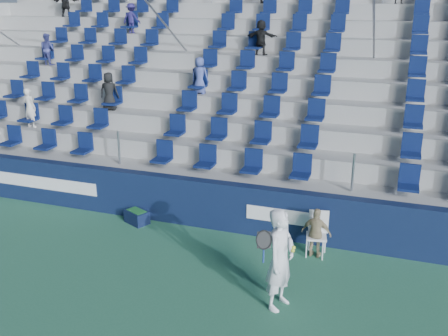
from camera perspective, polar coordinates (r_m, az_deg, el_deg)
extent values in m
plane|color=#2E6C4D|center=(9.83, -6.68, -14.36)|extent=(70.00, 70.00, 0.00)
cube|color=#101C3C|center=(12.12, -0.35, -4.33)|extent=(24.00, 0.30, 1.20)
cube|color=white|center=(14.34, -19.77, -1.66)|extent=(3.20, 0.02, 0.34)
cube|color=white|center=(11.59, 6.42, -5.46)|extent=(1.60, 0.02, 0.34)
cube|color=gray|center=(12.62, 0.52, -3.36)|extent=(24.00, 0.85, 1.20)
cube|color=gray|center=(13.29, 1.70, -1.05)|extent=(24.00, 0.85, 1.70)
cube|color=gray|center=(13.98, 2.76, 1.03)|extent=(24.00, 0.85, 2.20)
cube|color=gray|center=(14.69, 3.72, 2.91)|extent=(24.00, 0.85, 2.70)
cube|color=gray|center=(15.42, 4.60, 4.61)|extent=(24.00, 0.85, 3.20)
cube|color=gray|center=(16.16, 5.40, 6.16)|extent=(24.00, 0.85, 3.70)
cube|color=gray|center=(16.92, 6.13, 7.57)|extent=(24.00, 0.85, 4.20)
cube|color=gray|center=(17.69, 6.80, 8.86)|extent=(24.00, 0.85, 4.70)
cube|color=gray|center=(18.47, 7.42, 10.04)|extent=(24.00, 0.85, 5.20)
cube|color=gray|center=(19.06, 7.92, 11.80)|extent=(24.00, 0.50, 6.20)
cube|color=#0B1845|center=(12.29, 0.54, 0.75)|extent=(16.05, 0.50, 0.70)
cube|color=#0B1845|center=(12.93, 1.75, 3.95)|extent=(16.05, 0.50, 0.70)
cube|color=#0B1845|center=(13.61, 2.86, 6.85)|extent=(16.05, 0.50, 0.70)
cube|color=#0B1845|center=(14.32, 3.87, 9.47)|extent=(16.05, 0.50, 0.70)
cube|color=#0B1845|center=(15.06, 4.79, 11.83)|extent=(16.05, 0.50, 0.70)
cube|color=#0B1845|center=(15.83, 5.64, 13.96)|extent=(16.05, 0.50, 0.70)
cube|color=#0B1845|center=(16.62, 6.43, 15.88)|extent=(16.05, 0.50, 0.70)
cube|color=#0B1845|center=(17.44, 7.15, 17.63)|extent=(16.05, 0.50, 0.70)
cylinder|color=gray|center=(16.00, -5.95, 15.07)|extent=(0.06, 7.68, 4.55)
cylinder|color=gray|center=(14.53, 16.76, 14.05)|extent=(0.06, 7.68, 4.55)
imported|color=beige|center=(15.99, -21.33, 6.43)|extent=(0.46, 0.32, 1.18)
imported|color=black|center=(15.86, 4.27, 14.65)|extent=(1.00, 0.41, 1.06)
imported|color=black|center=(20.99, -17.67, 17.65)|extent=(1.06, 0.53, 1.10)
imported|color=#3F4C8B|center=(14.79, -2.79, 10.51)|extent=(0.54, 0.37, 1.07)
imported|color=black|center=(15.27, -12.99, 8.52)|extent=(0.62, 0.49, 1.12)
imported|color=#211B53|center=(18.50, -10.52, 16.47)|extent=(0.67, 0.39, 1.02)
imported|color=#393D7E|center=(18.46, -19.52, 12.67)|extent=(0.58, 0.49, 1.05)
imported|color=silver|center=(9.07, 6.47, -10.35)|extent=(0.63, 0.80, 1.92)
cylinder|color=navy|center=(8.83, 4.53, -9.93)|extent=(0.03, 0.03, 0.28)
torus|color=black|center=(8.69, 4.58, -8.20)|extent=(0.30, 0.17, 0.28)
plane|color=#262626|center=(8.69, 4.58, -8.20)|extent=(0.30, 0.16, 0.29)
sphere|color=yellow|center=(8.70, 7.87, -9.35)|extent=(0.07, 0.07, 0.07)
sphere|color=yellow|center=(8.74, 7.96, -9.00)|extent=(0.07, 0.07, 0.07)
cube|color=white|center=(11.13, 10.51, -7.70)|extent=(0.51, 0.51, 0.04)
cube|color=white|center=(11.20, 10.76, -6.03)|extent=(0.43, 0.12, 0.53)
cylinder|color=white|center=(11.10, 9.40, -9.07)|extent=(0.03, 0.03, 0.43)
cylinder|color=white|center=(11.06, 11.20, -9.30)|extent=(0.03, 0.03, 0.43)
cylinder|color=white|center=(11.41, 9.71, -8.28)|extent=(0.03, 0.03, 0.43)
cylinder|color=white|center=(11.37, 11.46, -8.50)|extent=(0.03, 0.03, 0.43)
imported|color=tan|center=(11.04, 10.51, -7.32)|extent=(0.68, 0.35, 1.12)
cube|color=#0E1734|center=(12.77, -9.93, -5.52)|extent=(0.70, 0.60, 0.32)
cube|color=#1E662D|center=(12.74, -9.94, -5.21)|extent=(0.56, 0.46, 0.19)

